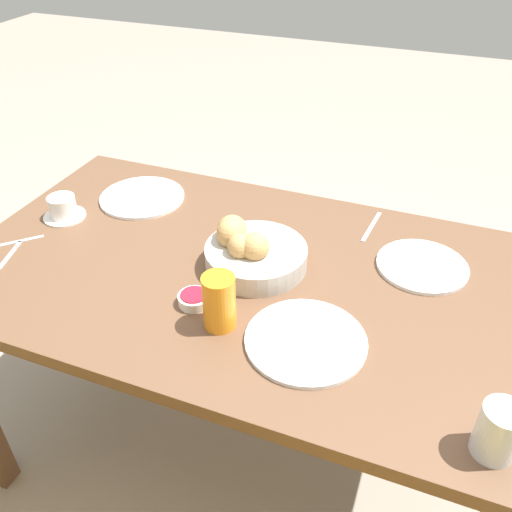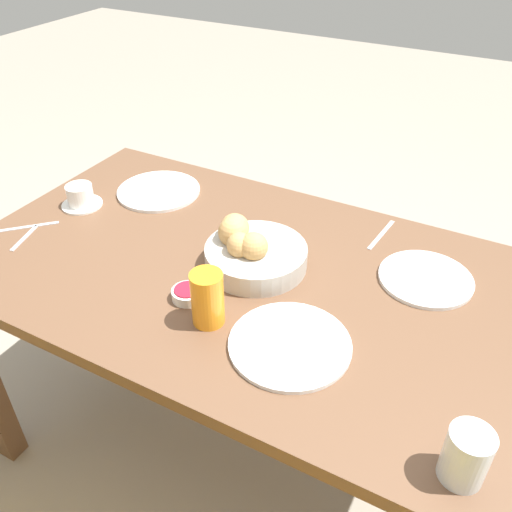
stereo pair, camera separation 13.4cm
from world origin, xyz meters
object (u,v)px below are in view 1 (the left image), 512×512
jam_bowl_berry (194,299)px  fork_silver (11,243)px  spoon_coffee (10,255)px  plate_near_left (422,266)px  knife_silver (371,227)px  plate_near_right (142,197)px  plate_far_center (306,341)px  water_tumbler (498,432)px  juice_glass (219,302)px  bread_basket (251,251)px  coffee_cup (63,208)px

jam_bowl_berry → fork_silver: 0.56m
spoon_coffee → jam_bowl_berry: bearing=-179.8°
plate_near_left → knife_silver: bearing=-42.1°
plate_near_right → plate_far_center: size_ratio=0.97×
plate_far_center → fork_silver: (0.84, -0.07, -0.00)m
water_tumbler → jam_bowl_berry: size_ratio=1.43×
plate_far_center → juice_glass: 0.20m
bread_basket → jam_bowl_berry: (0.07, 0.18, -0.03)m
water_tumbler → knife_silver: 0.72m
water_tumbler → jam_bowl_berry: (0.65, -0.16, -0.04)m
spoon_coffee → plate_near_left: bearing=-161.6°
knife_silver → water_tumbler: bearing=117.9°
jam_bowl_berry → knife_silver: (-0.31, -0.47, -0.01)m
plate_near_left → coffee_cup: bearing=7.3°
knife_silver → spoon_coffee: bearing=29.2°
jam_bowl_berry → fork_silver: jam_bowl_berry is taller
fork_silver → knife_silver: same height
plate_near_right → spoon_coffee: bearing=66.0°
plate_far_center → knife_silver: size_ratio=1.57×
plate_near_right → knife_silver: plate_near_right is taller
juice_glass → plate_far_center: bearing=-175.9°
plate_far_center → coffee_cup: 0.82m
plate_far_center → juice_glass: (0.19, 0.01, 0.06)m
jam_bowl_berry → plate_near_left: bearing=-145.0°
water_tumbler → knife_silver: (0.33, -0.63, -0.05)m
plate_near_left → spoon_coffee: 1.05m
juice_glass → spoon_coffee: bearing=-3.7°
plate_near_right → coffee_cup: coffee_cup is taller
water_tumbler → spoon_coffee: bearing=-7.7°
plate_far_center → fork_silver: size_ratio=2.09×
knife_silver → plate_far_center: bearing=85.5°
coffee_cup → jam_bowl_berry: bearing=158.4°
spoon_coffee → bread_basket: bearing=-162.6°
jam_bowl_berry → juice_glass: bearing=153.8°
plate_near_right → plate_far_center: 0.75m
fork_silver → spoon_coffee: size_ratio=1.02×
juice_glass → spoon_coffee: size_ratio=1.06×
bread_basket → plate_near_right: bread_basket is taller
fork_silver → spoon_coffee: (-0.03, 0.04, 0.00)m
juice_glass → jam_bowl_berry: (0.08, -0.04, -0.05)m
plate_near_right → juice_glass: size_ratio=1.96×
bread_basket → coffee_cup: bearing=-1.9°
knife_silver → coffee_cup: bearing=17.8°
bread_basket → plate_near_left: 0.43m
plate_near_right → plate_near_left: bearing=176.9°
juice_glass → fork_silver: bearing=-7.3°
plate_far_center → fork_silver: 0.84m
plate_near_right → bread_basket: bearing=156.1°
jam_bowl_berry → coffee_cup: bearing=-21.6°
water_tumbler → coffee_cup: water_tumbler is taller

